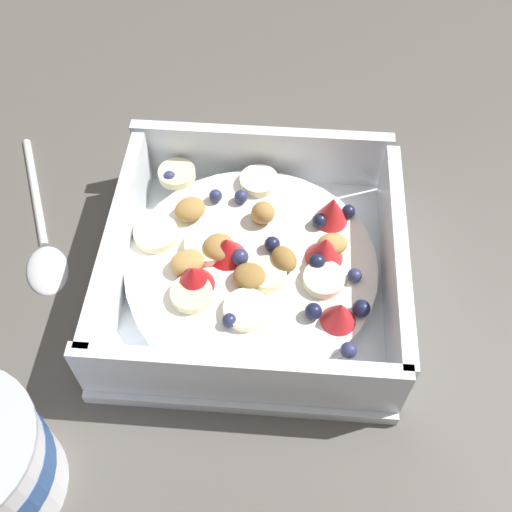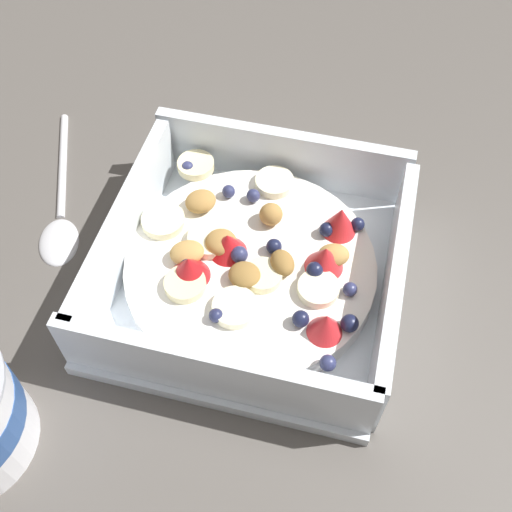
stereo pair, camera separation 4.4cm
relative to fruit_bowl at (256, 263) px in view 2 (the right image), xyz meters
The scene contains 3 objects.
ground_plane 0.02m from the fruit_bowl, 55.83° to the left, with size 2.40×2.40×0.00m, color #56514C.
fruit_bowl is the anchor object (origin of this frame).
spoon 0.17m from the fruit_bowl, ahead, with size 0.09×0.17×0.01m.
Camera 2 is at (-0.07, 0.25, 0.39)m, focal length 42.82 mm.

